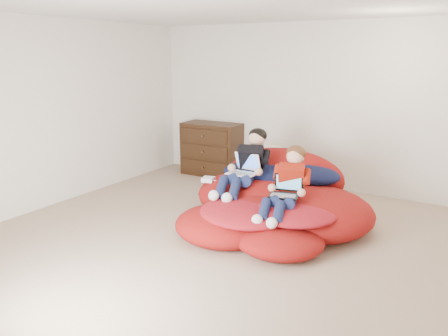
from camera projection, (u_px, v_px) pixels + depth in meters
room_shell at (214, 218)px, 4.95m from camera, size 5.10×5.10×2.77m
dresser at (212, 149)px, 7.48m from camera, size 1.01×0.58×0.89m
beanbag_pile at (274, 201)px, 5.42m from camera, size 2.36×2.37×0.85m
cream_pillow at (273, 155)px, 6.26m from camera, size 0.46×0.29×0.29m
older_boy at (247, 162)px, 5.52m from camera, size 0.43×1.11×0.74m
younger_boy at (287, 183)px, 4.86m from camera, size 0.38×0.96×0.71m
laptop_white at (244, 168)px, 5.48m from camera, size 0.36×0.35×0.25m
laptop_black at (286, 190)px, 4.85m from camera, size 0.36×0.36×0.23m
power_adapter at (208, 179)px, 5.76m from camera, size 0.18×0.18×0.06m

